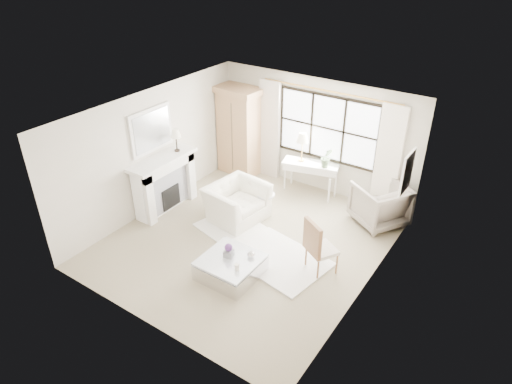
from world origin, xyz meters
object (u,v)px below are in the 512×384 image
coffee_table (231,267)px  armoire (239,130)px  console_table (310,178)px  club_armchair (237,202)px

coffee_table → armoire: bearing=123.6°
console_table → coffee_table: console_table is taller
console_table → club_armchair: (-0.79, -1.86, -0.01)m
console_table → coffee_table: (0.26, -3.47, -0.22)m
armoire → club_armchair: size_ratio=1.85×
console_table → armoire: bearing=165.4°
armoire → coffee_table: armoire is taller
club_armchair → coffee_table: 1.93m
club_armchair → coffee_table: size_ratio=1.21×
armoire → console_table: (2.04, 0.01, -0.74)m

